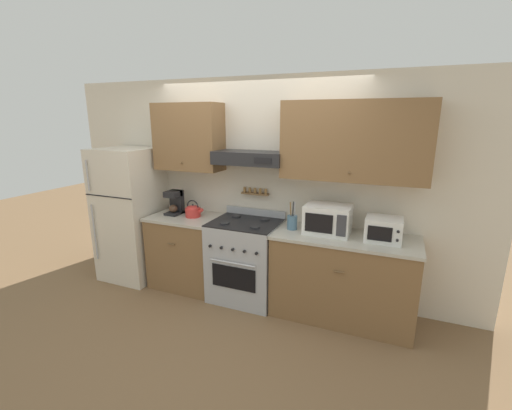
# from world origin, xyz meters

# --- Properties ---
(ground_plane) EXTENTS (16.00, 16.00, 0.00)m
(ground_plane) POSITION_xyz_m (0.00, 0.00, 0.00)
(ground_plane) COLOR brown
(wall_back) EXTENTS (5.20, 0.46, 2.55)m
(wall_back) POSITION_xyz_m (0.14, 0.60, 1.49)
(wall_back) COLOR beige
(wall_back) RESTS_ON ground_plane
(counter_left) EXTENTS (0.86, 0.65, 0.91)m
(counter_left) POSITION_xyz_m (-0.81, 0.33, 0.46)
(counter_left) COLOR brown
(counter_left) RESTS_ON ground_plane
(counter_right) EXTENTS (1.47, 0.65, 0.91)m
(counter_right) POSITION_xyz_m (1.12, 0.33, 0.46)
(counter_right) COLOR brown
(counter_right) RESTS_ON ground_plane
(stove_range) EXTENTS (0.77, 0.68, 1.02)m
(stove_range) POSITION_xyz_m (0.00, 0.31, 0.47)
(stove_range) COLOR #ADAFB5
(stove_range) RESTS_ON ground_plane
(refrigerator) EXTENTS (0.72, 0.72, 1.72)m
(refrigerator) POSITION_xyz_m (-1.64, 0.28, 0.86)
(refrigerator) COLOR beige
(refrigerator) RESTS_ON ground_plane
(tea_kettle) EXTENTS (0.24, 0.19, 0.21)m
(tea_kettle) POSITION_xyz_m (-0.71, 0.34, 0.99)
(tea_kettle) COLOR red
(tea_kettle) RESTS_ON counter_left
(coffee_maker) EXTENTS (0.17, 0.22, 0.30)m
(coffee_maker) POSITION_xyz_m (-0.99, 0.37, 1.06)
(coffee_maker) COLOR black
(coffee_maker) RESTS_ON counter_left
(microwave) EXTENTS (0.46, 0.35, 0.30)m
(microwave) POSITION_xyz_m (0.92, 0.36, 1.06)
(microwave) COLOR white
(microwave) RESTS_ON counter_right
(utensil_crock) EXTENTS (0.11, 0.11, 0.31)m
(utensil_crock) POSITION_xyz_m (0.55, 0.34, 1.00)
(utensil_crock) COLOR slate
(utensil_crock) RESTS_ON counter_right
(toaster_oven) EXTENTS (0.34, 0.31, 0.23)m
(toaster_oven) POSITION_xyz_m (1.48, 0.34, 1.03)
(toaster_oven) COLOR white
(toaster_oven) RESTS_ON counter_right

